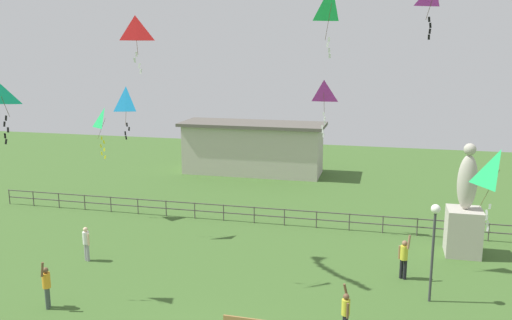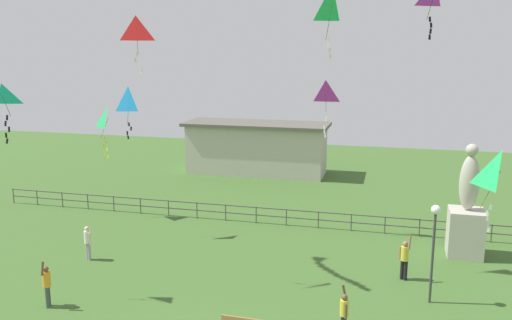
{
  "view_description": "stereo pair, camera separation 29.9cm",
  "coord_description": "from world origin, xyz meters",
  "px_view_note": "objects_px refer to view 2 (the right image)",
  "views": [
    {
      "loc": [
        4.89,
        -14.22,
        9.7
      ],
      "look_at": [
        -0.14,
        6.41,
        5.26
      ],
      "focal_mm": 37.99,
      "sensor_mm": 36.0,
      "label": 1
    },
    {
      "loc": [
        5.18,
        -14.15,
        9.7
      ],
      "look_at": [
        -0.14,
        6.41,
        5.26
      ],
      "focal_mm": 37.99,
      "sensor_mm": 36.0,
      "label": 2
    }
  ],
  "objects_px": {
    "person_0": "(405,257)",
    "person_3": "(47,283)",
    "kite_0": "(500,173)",
    "statue_monument": "(466,219)",
    "kite_8": "(326,95)",
    "kite_4": "(129,101)",
    "kite_6": "(3,99)",
    "kite_5": "(332,5)",
    "lamppost": "(434,231)",
    "kite_3": "(108,120)",
    "person_2": "(344,312)",
    "person_1": "(88,241)",
    "kite_7": "(136,31)"
  },
  "relations": [
    {
      "from": "person_2",
      "to": "kite_3",
      "type": "bearing_deg",
      "value": 144.35
    },
    {
      "from": "statue_monument",
      "to": "person_0",
      "type": "xyz_separation_m",
      "value": [
        -2.8,
        -3.58,
        -0.77
      ]
    },
    {
      "from": "person_2",
      "to": "person_0",
      "type": "bearing_deg",
      "value": 69.21
    },
    {
      "from": "kite_7",
      "to": "kite_5",
      "type": "bearing_deg",
      "value": 19.85
    },
    {
      "from": "lamppost",
      "to": "kite_8",
      "type": "height_order",
      "value": "kite_8"
    },
    {
      "from": "statue_monument",
      "to": "kite_8",
      "type": "relative_size",
      "value": 1.86
    },
    {
      "from": "kite_6",
      "to": "kite_3",
      "type": "bearing_deg",
      "value": 99.99
    },
    {
      "from": "kite_6",
      "to": "person_0",
      "type": "bearing_deg",
      "value": 20.84
    },
    {
      "from": "kite_6",
      "to": "statue_monument",
      "type": "bearing_deg",
      "value": 27.69
    },
    {
      "from": "person_3",
      "to": "kite_0",
      "type": "height_order",
      "value": "kite_0"
    },
    {
      "from": "statue_monument",
      "to": "kite_4",
      "type": "xyz_separation_m",
      "value": [
        -16.62,
        -1.01,
        5.23
      ]
    },
    {
      "from": "kite_7",
      "to": "kite_6",
      "type": "bearing_deg",
      "value": -142.02
    },
    {
      "from": "kite_3",
      "to": "lamppost",
      "type": "bearing_deg",
      "value": -21.73
    },
    {
      "from": "kite_8",
      "to": "lamppost",
      "type": "bearing_deg",
      "value": -52.59
    },
    {
      "from": "kite_4",
      "to": "kite_8",
      "type": "xyz_separation_m",
      "value": [
        9.71,
        2.15,
        0.37
      ]
    },
    {
      "from": "lamppost",
      "to": "kite_8",
      "type": "relative_size",
      "value": 1.35
    },
    {
      "from": "person_0",
      "to": "person_3",
      "type": "distance_m",
      "value": 14.4
    },
    {
      "from": "person_1",
      "to": "kite_7",
      "type": "relative_size",
      "value": 0.74
    },
    {
      "from": "kite_0",
      "to": "kite_5",
      "type": "height_order",
      "value": "kite_5"
    },
    {
      "from": "person_0",
      "to": "kite_3",
      "type": "relative_size",
      "value": 0.7
    },
    {
      "from": "person_0",
      "to": "person_3",
      "type": "relative_size",
      "value": 1.04
    },
    {
      "from": "kite_0",
      "to": "kite_6",
      "type": "distance_m",
      "value": 18.56
    },
    {
      "from": "kite_0",
      "to": "kite_3",
      "type": "distance_m",
      "value": 20.62
    },
    {
      "from": "kite_6",
      "to": "person_3",
      "type": "bearing_deg",
      "value": -14.23
    },
    {
      "from": "statue_monument",
      "to": "kite_0",
      "type": "xyz_separation_m",
      "value": [
        0.41,
        -4.68,
        3.34
      ]
    },
    {
      "from": "person_1",
      "to": "kite_0",
      "type": "bearing_deg",
      "value": 0.96
    },
    {
      "from": "statue_monument",
      "to": "person_2",
      "type": "height_order",
      "value": "statue_monument"
    },
    {
      "from": "statue_monument",
      "to": "person_2",
      "type": "distance_m",
      "value": 10.16
    },
    {
      "from": "kite_6",
      "to": "kite_4",
      "type": "bearing_deg",
      "value": 84.51
    },
    {
      "from": "person_1",
      "to": "lamppost",
      "type": "bearing_deg",
      "value": -1.97
    },
    {
      "from": "kite_4",
      "to": "kite_5",
      "type": "distance_m",
      "value": 11.58
    },
    {
      "from": "statue_monument",
      "to": "person_3",
      "type": "height_order",
      "value": "statue_monument"
    },
    {
      "from": "person_2",
      "to": "kite_7",
      "type": "xyz_separation_m",
      "value": [
        -8.67,
        2.83,
        9.4
      ]
    },
    {
      "from": "kite_8",
      "to": "kite_3",
      "type": "bearing_deg",
      "value": 178.56
    },
    {
      "from": "statue_monument",
      "to": "lamppost",
      "type": "height_order",
      "value": "statue_monument"
    },
    {
      "from": "kite_7",
      "to": "kite_8",
      "type": "relative_size",
      "value": 0.76
    },
    {
      "from": "lamppost",
      "to": "person_3",
      "type": "bearing_deg",
      "value": -164.09
    },
    {
      "from": "person_3",
      "to": "kite_3",
      "type": "bearing_deg",
      "value": 106.99
    },
    {
      "from": "kite_6",
      "to": "person_1",
      "type": "bearing_deg",
      "value": 83.97
    },
    {
      "from": "kite_0",
      "to": "kite_6",
      "type": "xyz_separation_m",
      "value": [
        -17.81,
        -4.45,
        2.72
      ]
    },
    {
      "from": "lamppost",
      "to": "kite_6",
      "type": "distance_m",
      "value": 16.74
    },
    {
      "from": "kite_6",
      "to": "kite_8",
      "type": "distance_m",
      "value": 14.7
    },
    {
      "from": "kite_3",
      "to": "kite_6",
      "type": "height_order",
      "value": "kite_6"
    },
    {
      "from": "kite_3",
      "to": "kite_8",
      "type": "xyz_separation_m",
      "value": [
        12.36,
        -0.31,
        1.74
      ]
    },
    {
      "from": "kite_4",
      "to": "person_0",
      "type": "bearing_deg",
      "value": -10.52
    },
    {
      "from": "kite_5",
      "to": "lamppost",
      "type": "bearing_deg",
      "value": -25.44
    },
    {
      "from": "kite_0",
      "to": "kite_6",
      "type": "height_order",
      "value": "kite_6"
    },
    {
      "from": "kite_4",
      "to": "lamppost",
      "type": "bearing_deg",
      "value": -16.88
    },
    {
      "from": "lamppost",
      "to": "person_2",
      "type": "bearing_deg",
      "value": -131.22
    },
    {
      "from": "kite_4",
      "to": "person_3",
      "type": "bearing_deg",
      "value": -85.27
    }
  ]
}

